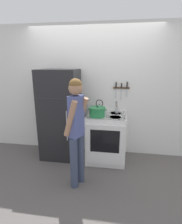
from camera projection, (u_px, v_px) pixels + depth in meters
name	position (u px, v px, depth m)	size (l,w,h in m)	color
ground_plane	(93.00, 150.00, 3.81)	(14.00, 14.00, 0.00)	#5B5654
wall_back	(93.00, 91.00, 3.50)	(10.00, 0.06, 2.55)	silver
refrigerator	(60.00, 115.00, 3.38)	(0.71, 0.64, 1.71)	black
stove_range	(106.00, 137.00, 3.31)	(0.71, 0.69, 0.91)	white
dutch_oven_pot	(97.00, 112.00, 3.09)	(0.33, 0.29, 0.19)	#237A42
tea_kettle	(99.00, 108.00, 3.34)	(0.23, 0.18, 0.25)	silver
utensil_jar	(117.00, 110.00, 3.30)	(0.07, 0.07, 0.25)	#B7BABF
person	(76.00, 128.00, 2.49)	(0.36, 0.40, 1.63)	#38425B
wall_knife_strip	(121.00, 88.00, 3.35)	(0.31, 0.03, 0.35)	brown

